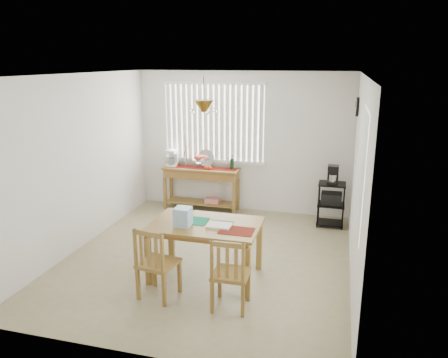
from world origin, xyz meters
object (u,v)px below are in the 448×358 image
(cart_items, at_px, (333,175))
(dining_table, at_px, (205,230))
(chair_left, at_px, (156,264))
(chair_right, at_px, (230,274))
(sideboard, at_px, (202,178))
(wire_cart, at_px, (331,200))

(cart_items, xyz_separation_m, dining_table, (-1.53, -2.33, -0.25))
(chair_left, distance_m, chair_right, 0.91)
(sideboard, bearing_deg, cart_items, -5.83)
(wire_cart, distance_m, cart_items, 0.45)
(sideboard, xyz_separation_m, dining_table, (0.88, -2.57, 0.05))
(chair_right, bearing_deg, wire_cart, 71.06)
(dining_table, bearing_deg, chair_right, -53.43)
(wire_cart, bearing_deg, chair_right, -108.94)
(dining_table, height_order, chair_right, chair_right)
(dining_table, relative_size, chair_left, 1.54)
(dining_table, height_order, chair_left, chair_left)
(chair_left, bearing_deg, cart_items, 57.06)
(sideboard, xyz_separation_m, chair_left, (0.47, -3.23, -0.17))
(sideboard, height_order, chair_left, chair_left)
(dining_table, bearing_deg, wire_cart, 56.58)
(dining_table, xyz_separation_m, chair_right, (0.50, -0.68, -0.23))
(sideboard, height_order, wire_cart, sideboard)
(wire_cart, xyz_separation_m, dining_table, (-1.53, -2.32, 0.20))
(wire_cart, bearing_deg, dining_table, -123.42)
(dining_table, distance_m, chair_left, 0.81)
(dining_table, bearing_deg, sideboard, 108.89)
(sideboard, bearing_deg, wire_cart, -6.02)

